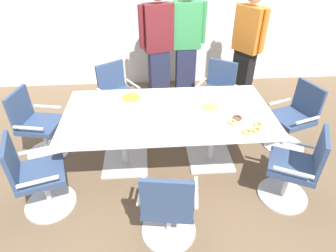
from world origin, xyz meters
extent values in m
cube|color=brown|center=(0.00, 0.00, -0.01)|extent=(10.00, 10.00, 0.01)
cube|color=white|center=(0.00, 2.40, 1.40)|extent=(8.00, 0.10, 2.80)
cube|color=white|center=(0.00, 0.00, 0.73)|extent=(2.40, 1.20, 0.04)
cube|color=silver|center=(-0.55, 0.00, 0.01)|extent=(0.56, 0.56, 0.02)
cylinder|color=silver|center=(-0.55, 0.00, 0.37)|extent=(0.09, 0.09, 0.69)
cube|color=silver|center=(0.55, 0.00, 0.01)|extent=(0.56, 0.56, 0.02)
cylinder|color=silver|center=(0.55, 0.00, 0.37)|extent=(0.09, 0.09, 0.69)
cylinder|color=silver|center=(0.78, 0.93, 0.01)|extent=(0.75, 0.75, 0.02)
cylinder|color=silver|center=(0.78, 0.93, 0.23)|extent=(0.05, 0.05, 0.41)
cube|color=#33476B|center=(0.78, 0.93, 0.46)|extent=(0.64, 0.64, 0.06)
cube|color=#33476B|center=(0.90, 1.10, 0.70)|extent=(0.39, 0.28, 0.42)
cube|color=silver|center=(0.98, 0.79, 0.58)|extent=(0.23, 0.32, 0.02)
cube|color=silver|center=(0.58, 1.06, 0.58)|extent=(0.23, 0.32, 0.02)
cylinder|color=silver|center=(-0.65, 0.96, 0.01)|extent=(0.75, 0.75, 0.02)
cylinder|color=silver|center=(-0.65, 0.96, 0.23)|extent=(0.05, 0.05, 0.41)
cube|color=#33476B|center=(-0.65, 0.96, 0.46)|extent=(0.64, 0.64, 0.06)
cube|color=#33476B|center=(-0.77, 1.14, 0.70)|extent=(0.38, 0.28, 0.42)
cube|color=silver|center=(-0.45, 1.10, 0.58)|extent=(0.23, 0.32, 0.02)
cube|color=silver|center=(-0.85, 0.83, 0.58)|extent=(0.23, 0.32, 0.02)
cylinder|color=silver|center=(-1.59, 0.28, 0.01)|extent=(0.63, 0.63, 0.02)
cylinder|color=silver|center=(-1.59, 0.28, 0.23)|extent=(0.05, 0.05, 0.41)
cube|color=#33476B|center=(-1.59, 0.28, 0.46)|extent=(0.54, 0.54, 0.06)
cube|color=#33476B|center=(-1.80, 0.32, 0.70)|extent=(0.12, 0.44, 0.42)
cube|color=silver|center=(-1.54, 0.52, 0.58)|extent=(0.37, 0.10, 0.02)
cube|color=silver|center=(-1.64, 0.04, 0.58)|extent=(0.37, 0.10, 0.02)
cylinder|color=silver|center=(-1.33, -0.62, 0.01)|extent=(0.67, 0.67, 0.02)
cylinder|color=silver|center=(-1.33, -0.62, 0.23)|extent=(0.05, 0.05, 0.41)
cube|color=#33476B|center=(-1.33, -0.62, 0.46)|extent=(0.57, 0.57, 0.06)
cube|color=#33476B|center=(-1.53, -0.68, 0.70)|extent=(0.16, 0.43, 0.42)
cube|color=silver|center=(-1.40, -0.38, 0.58)|extent=(0.36, 0.14, 0.02)
cube|color=silver|center=(-1.26, -0.85, 0.58)|extent=(0.36, 0.14, 0.02)
cylinder|color=silver|center=(-0.07, -1.05, 0.01)|extent=(0.61, 0.61, 0.02)
cylinder|color=silver|center=(-0.07, -1.05, 0.23)|extent=(0.05, 0.05, 0.41)
cube|color=#33476B|center=(-0.07, -1.05, 0.46)|extent=(0.52, 0.52, 0.06)
cube|color=#33476B|center=(-0.10, -1.26, 0.70)|extent=(0.44, 0.10, 0.42)
cube|color=silver|center=(-0.31, -1.01, 0.58)|extent=(0.08, 0.37, 0.02)
cube|color=silver|center=(0.17, -1.08, 0.58)|extent=(0.08, 0.37, 0.02)
cylinder|color=silver|center=(1.24, -0.69, 0.01)|extent=(0.73, 0.73, 0.02)
cylinder|color=silver|center=(1.24, -0.69, 0.23)|extent=(0.05, 0.05, 0.41)
cube|color=#33476B|center=(1.24, -0.69, 0.46)|extent=(0.62, 0.62, 0.06)
cube|color=#33476B|center=(1.43, -0.78, 0.70)|extent=(0.23, 0.41, 0.42)
cube|color=silver|center=(1.13, -0.91, 0.58)|extent=(0.34, 0.19, 0.02)
cube|color=silver|center=(1.35, -0.47, 0.58)|extent=(0.34, 0.19, 0.02)
cylinder|color=silver|center=(1.62, 0.19, 0.01)|extent=(0.68, 0.68, 0.02)
cylinder|color=silver|center=(1.62, 0.19, 0.23)|extent=(0.05, 0.05, 0.41)
cube|color=#33476B|center=(1.62, 0.19, 0.46)|extent=(0.58, 0.58, 0.06)
cube|color=#33476B|center=(1.82, 0.26, 0.70)|extent=(0.18, 0.43, 0.42)
cube|color=silver|center=(1.70, -0.04, 0.58)|extent=(0.36, 0.15, 0.02)
cube|color=silver|center=(1.54, 0.42, 0.58)|extent=(0.36, 0.15, 0.02)
cube|color=#232842|center=(-0.03, 1.63, 0.45)|extent=(0.36, 0.27, 0.89)
cube|color=maroon|center=(-0.03, 1.63, 1.25)|extent=(0.48, 0.32, 0.71)
cylinder|color=maroon|center=(0.23, 1.70, 1.28)|extent=(0.10, 0.10, 0.64)
cylinder|color=maroon|center=(-0.29, 1.57, 1.28)|extent=(0.10, 0.10, 0.64)
cube|color=#232842|center=(0.43, 1.74, 0.45)|extent=(0.33, 0.21, 0.89)
cube|color=#388C4C|center=(0.43, 1.74, 1.25)|extent=(0.45, 0.23, 0.71)
cylinder|color=#388C4C|center=(0.69, 1.74, 1.28)|extent=(0.08, 0.08, 0.64)
cylinder|color=#388C4C|center=(0.16, 1.73, 1.28)|extent=(0.08, 0.08, 0.64)
cube|color=black|center=(1.39, 1.59, 0.43)|extent=(0.35, 0.38, 0.87)
cube|color=orange|center=(1.39, 1.59, 1.21)|extent=(0.43, 0.49, 0.69)
cylinder|color=orange|center=(1.54, 1.37, 1.24)|extent=(0.11, 0.11, 0.62)
cylinder|color=orange|center=(1.24, 1.81, 1.24)|extent=(0.11, 0.11, 0.62)
cylinder|color=white|center=(0.48, -0.03, 0.78)|extent=(0.22, 0.22, 0.06)
ellipsoid|color=tan|center=(0.48, -0.03, 0.81)|extent=(0.19, 0.19, 0.05)
cylinder|color=beige|center=(-0.42, 0.22, 0.79)|extent=(0.25, 0.25, 0.08)
ellipsoid|color=orange|center=(-0.42, 0.22, 0.83)|extent=(0.22, 0.22, 0.07)
cylinder|color=white|center=(0.80, -0.35, 0.76)|extent=(0.37, 0.37, 0.01)
torus|color=tan|center=(0.94, -0.37, 0.78)|extent=(0.11, 0.11, 0.03)
torus|color=white|center=(0.87, -0.23, 0.78)|extent=(0.11, 0.11, 0.03)
torus|color=brown|center=(0.75, -0.22, 0.78)|extent=(0.11, 0.11, 0.03)
torus|color=tan|center=(0.67, -0.30, 0.78)|extent=(0.11, 0.11, 0.03)
torus|color=white|center=(0.68, -0.42, 0.78)|extent=(0.11, 0.11, 0.03)
torus|color=tan|center=(0.78, -0.49, 0.78)|extent=(0.11, 0.11, 0.03)
torus|color=tan|center=(0.88, -0.46, 0.78)|extent=(0.11, 0.11, 0.03)
cylinder|color=white|center=(-0.76, -0.26, 0.75)|extent=(0.18, 0.18, 0.01)
cylinder|color=silver|center=(-0.76, -0.26, 0.76)|extent=(0.18, 0.18, 0.01)
cylinder|color=white|center=(-0.76, -0.26, 0.77)|extent=(0.18, 0.18, 0.01)
cylinder|color=silver|center=(-0.76, -0.26, 0.77)|extent=(0.18, 0.18, 0.01)
cylinder|color=white|center=(-0.76, -0.26, 0.78)|extent=(0.18, 0.18, 0.01)
cylinder|color=silver|center=(-0.76, -0.26, 0.78)|extent=(0.18, 0.18, 0.01)
cube|color=white|center=(-0.04, -0.01, 0.78)|extent=(0.15, 0.15, 0.06)
camera|label=1|loc=(-0.21, -2.80, 2.49)|focal=30.48mm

